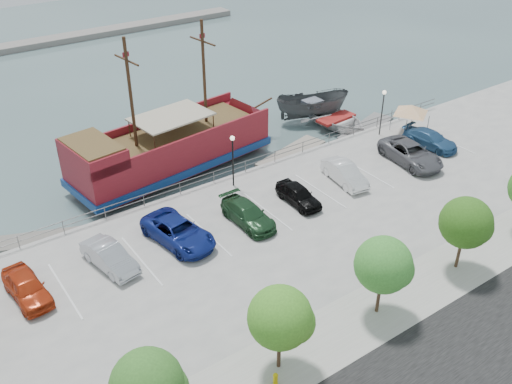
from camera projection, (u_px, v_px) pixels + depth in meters
ground at (284, 236)px, 40.54m from camera, size 160.00×160.00×0.00m
street at (476, 371)px, 28.84m from camera, size 100.00×8.00×0.04m
sidewalk at (389, 304)px, 33.03m from camera, size 100.00×4.00×0.05m
seawall_railing at (224, 173)px, 45.20m from camera, size 50.00×0.06×1.00m
far_shore at (111, 31)px, 83.67m from camera, size 40.00×3.00×0.80m
pirate_ship at (186, 144)px, 48.24m from camera, size 20.36×7.82×12.69m
patrol_boat at (312, 108)px, 56.59m from camera, size 7.71×5.60×2.80m
speedboat at (336, 121)px, 55.48m from camera, size 5.67×7.52×1.47m
dock_west at (37, 241)px, 39.73m from camera, size 6.71×4.15×0.37m
dock_mid at (291, 154)px, 50.72m from camera, size 7.86×4.01×0.43m
dock_east at (366, 129)px, 55.22m from camera, size 7.86×4.38×0.43m
canopy_tent at (412, 105)px, 51.23m from camera, size 4.60×4.60×3.18m
fire_hydrant at (275, 378)px, 27.96m from camera, size 0.26×0.26×0.75m
lamp_post_mid at (233, 152)px, 43.03m from camera, size 0.36×0.36×4.28m
lamp_post_right at (383, 105)px, 50.86m from camera, size 0.36×0.36×4.28m
tree_c at (283, 319)px, 27.42m from camera, size 3.30×3.20×5.00m
tree_d at (386, 266)px, 30.85m from camera, size 3.30×3.20×5.00m
tree_e at (468, 224)px, 34.27m from camera, size 3.30×3.20×5.00m
parked_car_a at (27, 287)px, 33.18m from camera, size 2.20×4.65×1.54m
parked_car_b at (110, 257)px, 35.64m from camera, size 2.43×4.80×1.51m
parked_car_c at (178, 232)px, 37.85m from camera, size 3.58×6.13×1.60m
parked_car_d at (248, 214)px, 39.80m from camera, size 2.11×5.00×1.44m
parked_car_e at (298, 195)px, 42.01m from camera, size 1.81×4.24×1.43m
parked_car_f at (345, 173)px, 44.65m from camera, size 2.27×4.85×1.54m
parked_car_g at (411, 153)px, 47.37m from camera, size 3.49×6.32×1.68m
parked_car_h at (430, 139)px, 49.91m from camera, size 2.72×5.21×1.44m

